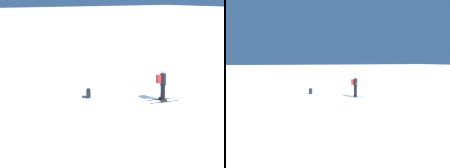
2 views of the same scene
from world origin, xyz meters
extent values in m
plane|color=white|center=(0.00, 0.00, 0.00)|extent=(300.00, 300.00, 0.00)
cube|color=black|center=(-0.93, 0.06, 0.01)|extent=(0.59, 1.55, 0.01)
cube|color=black|center=(-0.59, -0.06, 0.01)|extent=(0.59, 1.55, 0.01)
cube|color=black|center=(-0.93, 0.06, 0.07)|extent=(0.22, 0.31, 0.12)
cube|color=black|center=(-0.59, -0.06, 0.07)|extent=(0.22, 0.31, 0.12)
cylinder|color=black|center=(-0.69, -0.02, 0.50)|extent=(0.43, 0.36, 0.78)
cylinder|color=black|center=(-0.60, -0.06, 1.17)|extent=(0.51, 0.46, 0.63)
sphere|color=tan|center=(-0.54, -0.07, 1.56)|extent=(0.30, 0.28, 0.24)
sphere|color=silver|center=(-0.54, -0.07, 1.59)|extent=(0.34, 0.32, 0.28)
cube|color=#AD231E|center=(-0.51, 0.19, 1.20)|extent=(0.38, 0.28, 0.48)
cylinder|color=#B7B7BC|center=(-1.18, -0.18, 0.58)|extent=(0.74, 0.32, 1.18)
cylinder|color=#B7B7BC|center=(-0.37, -0.44, 0.55)|extent=(0.10, 0.57, 1.11)
cube|color=black|center=(1.70, 3.21, 0.22)|extent=(0.37, 0.35, 0.44)
cube|color=black|center=(1.70, 3.21, 0.47)|extent=(0.33, 0.31, 0.06)
camera|label=1|loc=(-8.36, 7.89, 5.09)|focal=35.00mm
camera|label=2|loc=(-13.45, 5.71, 2.82)|focal=28.00mm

